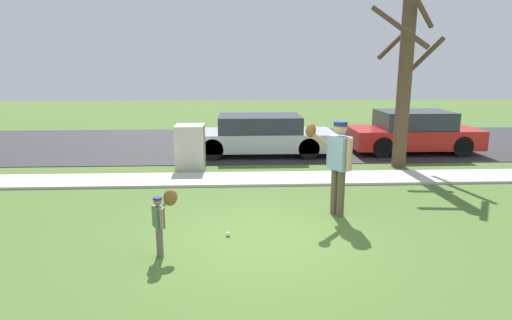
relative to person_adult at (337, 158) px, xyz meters
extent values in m
plane|color=#4C6B2D|center=(-1.46, 2.47, -1.11)|extent=(48.00, 48.00, 0.00)
cube|color=beige|center=(-1.46, 2.57, -1.08)|extent=(36.00, 1.20, 0.06)
cube|color=#2D2D30|center=(-1.46, 7.57, -1.10)|extent=(36.00, 6.80, 0.02)
cylinder|color=brown|center=(0.08, -0.07, -0.67)|extent=(0.14, 0.14, 0.89)
cylinder|color=brown|center=(0.00, 0.08, -0.67)|extent=(0.14, 0.14, 0.89)
cube|color=#8CADC6|center=(0.04, 0.01, 0.09)|extent=(0.42, 0.49, 0.63)
sphere|color=tan|center=(0.04, 0.01, 0.55)|extent=(0.24, 0.24, 0.24)
cylinder|color=navy|center=(0.04, 0.01, 0.64)|extent=(0.25, 0.25, 0.07)
cylinder|color=tan|center=(0.17, -0.23, 0.11)|extent=(0.10, 0.10, 0.59)
cylinder|color=tan|center=(-0.32, 0.11, 0.32)|extent=(0.53, 0.35, 0.42)
ellipsoid|color=brown|center=(-0.50, 0.01, 0.51)|extent=(0.26, 0.23, 0.26)
cylinder|color=#6B6656|center=(-3.03, -1.63, -0.88)|extent=(0.07, 0.07, 0.46)
cylinder|color=#6B6656|center=(-2.98, -1.70, -0.88)|extent=(0.07, 0.07, 0.46)
cube|color=#4C7251|center=(-3.00, -1.66, -0.49)|extent=(0.21, 0.25, 0.32)
sphere|color=#A87A5B|center=(-3.00, -1.66, -0.26)|extent=(0.12, 0.12, 0.12)
cylinder|color=navy|center=(-3.00, -1.66, -0.21)|extent=(0.13, 0.13, 0.04)
cylinder|color=#A87A5B|center=(-2.95, -1.48, -0.37)|extent=(0.27, 0.18, 0.22)
ellipsoid|color=brown|center=(-2.86, -1.43, -0.27)|extent=(0.26, 0.23, 0.26)
cylinder|color=#A87A5B|center=(-2.94, -1.78, -0.48)|extent=(0.05, 0.05, 0.31)
sphere|color=white|center=(-2.01, -0.95, -1.07)|extent=(0.07, 0.07, 0.07)
cube|color=beige|center=(-3.11, 3.84, -0.51)|extent=(0.77, 0.78, 1.20)
cylinder|color=brown|center=(2.65, 3.79, 1.18)|extent=(0.37, 0.37, 4.57)
cylinder|color=brown|center=(3.19, 3.96, 1.86)|extent=(0.53, 1.36, 1.02)
cylinder|color=brown|center=(2.42, 4.18, 2.23)|extent=(1.05, 0.69, 0.85)
cylinder|color=brown|center=(2.24, 3.32, 2.60)|extent=(1.26, 1.11, 1.14)
cylinder|color=brown|center=(2.90, 3.49, 2.96)|extent=(0.84, 0.72, 0.74)
cube|color=silver|center=(-1.13, 5.61, -0.64)|extent=(4.60, 1.80, 0.55)
cube|color=#2D333D|center=(-1.13, 5.61, -0.11)|extent=(2.53, 1.66, 0.50)
cylinder|color=black|center=(0.29, 6.40, -0.77)|extent=(0.64, 0.22, 0.64)
cylinder|color=black|center=(0.29, 4.82, -0.77)|extent=(0.64, 0.22, 0.64)
cylinder|color=black|center=(-2.56, 6.40, -0.77)|extent=(0.64, 0.22, 0.64)
cylinder|color=black|center=(-2.56, 4.82, -0.77)|extent=(0.64, 0.22, 0.64)
cube|color=red|center=(3.81, 5.72, -0.61)|extent=(4.00, 1.75, 0.60)
cube|color=#2D333D|center=(3.81, 5.72, -0.04)|extent=(2.20, 1.61, 0.55)
cylinder|color=black|center=(5.05, 6.48, -0.77)|extent=(0.64, 0.22, 0.64)
cylinder|color=black|center=(5.05, 4.95, -0.77)|extent=(0.64, 0.22, 0.64)
cylinder|color=black|center=(2.57, 6.48, -0.77)|extent=(0.64, 0.22, 0.64)
cylinder|color=black|center=(2.57, 4.95, -0.77)|extent=(0.64, 0.22, 0.64)
camera|label=1|loc=(-1.85, -7.66, 1.69)|focal=30.10mm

